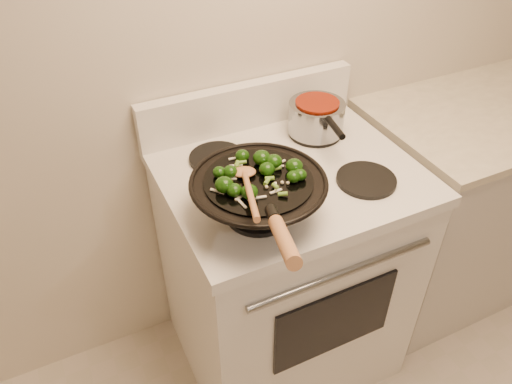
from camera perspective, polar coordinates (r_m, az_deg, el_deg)
name	(u,v)px	position (r m, az deg, el deg)	size (l,w,h in m)	color
stove	(284,269)	(1.85, 3.22, -8.78)	(0.78, 0.67, 1.08)	white
counter_unit	(462,202)	(2.33, 22.43, -1.03)	(0.89, 0.62, 0.91)	silver
wok	(259,195)	(1.33, 0.31, -0.38)	(0.37, 0.59, 0.25)	black
stirfry	(258,172)	(1.30, 0.23, 2.29)	(0.26, 0.22, 0.04)	#123508
wooden_spoon	(247,184)	(1.24, -1.00, 0.92)	(0.13, 0.28, 0.08)	#B37546
saucepan	(316,117)	(1.70, 6.92, 8.53)	(0.19, 0.30, 0.11)	gray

